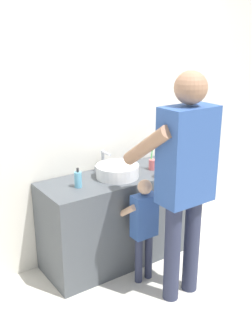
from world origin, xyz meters
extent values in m
plane|color=silver|center=(0.00, 0.00, 0.00)|extent=(14.00, 14.00, 0.00)
cube|color=silver|center=(0.00, 0.62, 1.35)|extent=(4.40, 0.08, 2.70)
cube|color=#4C5156|center=(0.00, 0.30, 0.41)|extent=(1.35, 0.54, 0.82)
cylinder|color=white|center=(0.00, 0.28, 0.87)|extent=(0.37, 0.37, 0.11)
cylinder|color=silver|center=(0.00, 0.28, 0.88)|extent=(0.31, 0.31, 0.09)
cylinder|color=#B7BABF|center=(0.00, 0.52, 0.91)|extent=(0.03, 0.03, 0.18)
cylinder|color=#B7BABF|center=(0.00, 0.46, 0.99)|extent=(0.02, 0.12, 0.02)
cylinder|color=#B7BABF|center=(-0.07, 0.52, 0.84)|extent=(0.04, 0.04, 0.05)
cylinder|color=#B7BABF|center=(0.07, 0.52, 0.84)|extent=(0.04, 0.04, 0.05)
cylinder|color=#D86666|center=(0.37, 0.26, 0.87)|extent=(0.07, 0.07, 0.09)
cylinder|color=green|center=(0.37, 0.28, 0.92)|extent=(0.04, 0.02, 0.17)
cube|color=white|center=(0.37, 0.28, 1.01)|extent=(0.01, 0.02, 0.02)
cylinder|color=#66B2D1|center=(-0.39, 0.27, 0.88)|extent=(0.06, 0.06, 0.13)
cylinder|color=#2D2D2D|center=(-0.39, 0.27, 0.97)|extent=(0.02, 0.02, 0.03)
cylinder|color=#2D334C|center=(-0.05, -0.11, 0.21)|extent=(0.06, 0.06, 0.42)
cylinder|color=#2D334C|center=(0.05, -0.11, 0.21)|extent=(0.06, 0.06, 0.42)
cube|color=#33569E|center=(0.00, -0.11, 0.60)|extent=(0.21, 0.12, 0.37)
sphere|color=#D8A884|center=(0.00, -0.11, 0.85)|extent=(0.12, 0.12, 0.12)
cylinder|color=#D8A884|center=(-0.12, -0.01, 0.63)|extent=(0.05, 0.25, 0.20)
cylinder|color=#D8A884|center=(0.12, -0.01, 0.63)|extent=(0.05, 0.25, 0.20)
cylinder|color=#2D334C|center=(0.03, -0.43, 0.41)|extent=(0.12, 0.12, 0.82)
cylinder|color=#2D334C|center=(0.23, -0.43, 0.41)|extent=(0.12, 0.12, 0.82)
cube|color=#33569E|center=(0.13, -0.43, 1.17)|extent=(0.41, 0.23, 0.71)
sphere|color=#A87A5B|center=(0.13, -0.43, 1.65)|extent=(0.23, 0.23, 0.23)
cylinder|color=#A87A5B|center=(-0.09, -0.24, 1.24)|extent=(0.10, 0.49, 0.39)
cylinder|color=#A87A5B|center=(0.36, -0.24, 1.24)|extent=(0.10, 0.49, 0.39)
cylinder|color=blue|center=(0.36, -0.06, 1.05)|extent=(0.01, 0.14, 0.03)
cube|color=white|center=(0.36, 0.02, 1.06)|extent=(0.01, 0.02, 0.02)
camera|label=1|loc=(-1.76, -2.37, 2.02)|focal=41.88mm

